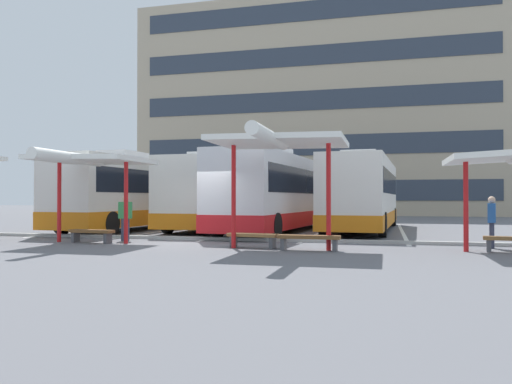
# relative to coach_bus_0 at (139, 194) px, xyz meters

# --- Properties ---
(ground_plane) EXTENTS (160.00, 160.00, 0.00)m
(ground_plane) POSITION_rel_coach_bus_0_xyz_m (5.47, -6.58, -1.75)
(ground_plane) COLOR slate
(terminal_building) EXTENTS (34.59, 15.18, 23.19)m
(terminal_building) POSITION_rel_coach_bus_0_xyz_m (5.49, 29.97, 8.47)
(terminal_building) COLOR tan
(terminal_building) RESTS_ON ground
(coach_bus_0) EXTENTS (3.29, 11.94, 3.74)m
(coach_bus_0) POSITION_rel_coach_bus_0_xyz_m (0.00, 0.00, 0.00)
(coach_bus_0) COLOR silver
(coach_bus_0) RESTS_ON ground
(coach_bus_1) EXTENTS (2.70, 10.34, 3.67)m
(coach_bus_1) POSITION_rel_coach_bus_0_xyz_m (3.93, 0.85, -0.03)
(coach_bus_1) COLOR silver
(coach_bus_1) RESTS_ON ground
(coach_bus_2) EXTENTS (3.67, 12.57, 3.75)m
(coach_bus_2) POSITION_rel_coach_bus_0_xyz_m (7.17, 0.06, 0.01)
(coach_bus_2) COLOR silver
(coach_bus_2) RESTS_ON ground
(coach_bus_3) EXTENTS (3.28, 12.03, 3.66)m
(coach_bus_3) POSITION_rel_coach_bus_0_xyz_m (10.93, 1.78, -0.03)
(coach_bus_3) COLOR silver
(coach_bus_3) RESTS_ON ground
(lane_stripe_0) EXTENTS (0.16, 14.00, 0.01)m
(lane_stripe_0) POSITION_rel_coach_bus_0_xyz_m (-1.76, 0.75, -1.75)
(lane_stripe_0) COLOR white
(lane_stripe_0) RESTS_ON ground
(lane_stripe_1) EXTENTS (0.16, 14.00, 0.01)m
(lane_stripe_1) POSITION_rel_coach_bus_0_xyz_m (1.86, 0.75, -1.75)
(lane_stripe_1) COLOR white
(lane_stripe_1) RESTS_ON ground
(lane_stripe_2) EXTENTS (0.16, 14.00, 0.01)m
(lane_stripe_2) POSITION_rel_coach_bus_0_xyz_m (5.47, 0.75, -1.75)
(lane_stripe_2) COLOR white
(lane_stripe_2) RESTS_ON ground
(lane_stripe_3) EXTENTS (0.16, 14.00, 0.01)m
(lane_stripe_3) POSITION_rel_coach_bus_0_xyz_m (9.08, 0.75, -1.75)
(lane_stripe_3) COLOR white
(lane_stripe_3) RESTS_ON ground
(lane_stripe_4) EXTENTS (0.16, 14.00, 0.01)m
(lane_stripe_4) POSITION_rel_coach_bus_0_xyz_m (12.69, 0.75, -1.75)
(lane_stripe_4) COLOR white
(lane_stripe_4) RESTS_ON ground
(waiting_shelter_1) EXTENTS (3.60, 4.59, 3.03)m
(waiting_shelter_1) POSITION_rel_coach_bus_0_xyz_m (2.10, -7.84, 1.05)
(waiting_shelter_1) COLOR red
(waiting_shelter_1) RESTS_ON ground
(bench_2) EXTENTS (1.68, 0.58, 0.45)m
(bench_2) POSITION_rel_coach_bus_0_xyz_m (2.10, -7.59, -1.41)
(bench_2) COLOR brown
(bench_2) RESTS_ON ground
(waiting_shelter_2) EXTENTS (3.93, 4.90, 3.41)m
(waiting_shelter_2) POSITION_rel_coach_bus_0_xyz_m (8.87, -8.45, 1.42)
(waiting_shelter_2) COLOR red
(waiting_shelter_2) RESTS_ON ground
(bench_3) EXTENTS (1.64, 0.62, 0.45)m
(bench_3) POSITION_rel_coach_bus_0_xyz_m (7.97, -7.98, -1.42)
(bench_3) COLOR brown
(bench_3) RESTS_ON ground
(bench_4) EXTENTS (1.85, 0.47, 0.45)m
(bench_4) POSITION_rel_coach_bus_0_xyz_m (9.77, -8.33, -1.41)
(bench_4) COLOR brown
(bench_4) RESTS_ON ground
(platform_kerb) EXTENTS (44.00, 0.24, 0.12)m
(platform_kerb) POSITION_rel_coach_bus_0_xyz_m (5.47, -5.55, -1.69)
(platform_kerb) COLOR #ADADA8
(platform_kerb) RESTS_ON ground
(waiting_passenger_0) EXTENTS (0.31, 0.50, 1.60)m
(waiting_passenger_0) POSITION_rel_coach_bus_0_xyz_m (15.12, -6.29, -0.83)
(waiting_passenger_0) COLOR #33384C
(waiting_passenger_0) RESTS_ON ground
(waiting_passenger_1) EXTENTS (0.52, 0.36, 1.63)m
(waiting_passenger_1) POSITION_rel_coach_bus_0_xyz_m (2.77, -6.48, -0.82)
(waiting_passenger_1) COLOR #33384C
(waiting_passenger_1) RESTS_ON ground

